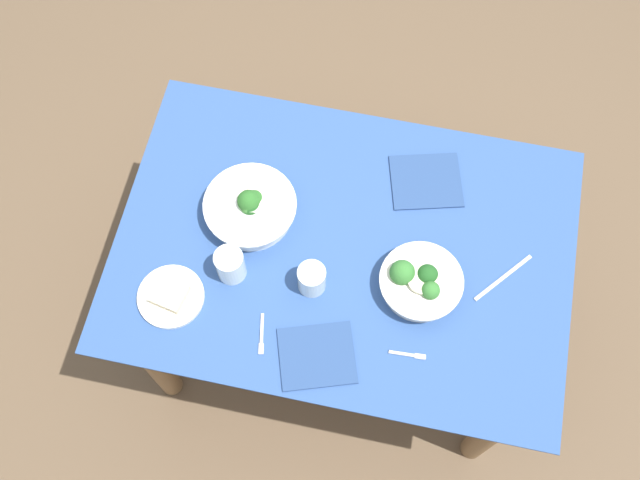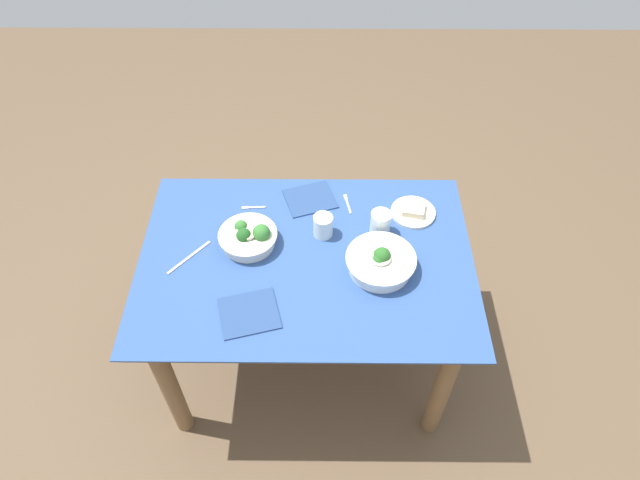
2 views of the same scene
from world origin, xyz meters
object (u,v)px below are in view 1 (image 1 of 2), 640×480
object	(u,v)px
water_glass_side	(230,265)
napkin_folded_lower	(317,356)
broccoli_bowl_near	(251,208)
bread_side_plate	(170,296)
table_knife_left	(503,278)
fork_by_far_bowl	(262,336)
fork_by_near_bowl	(409,355)
napkin_folded_upper	(426,181)
water_glass_center	(312,279)
broccoli_bowl_far	(419,282)

from	to	relation	value
water_glass_side	napkin_folded_lower	xyz separation A→B (m)	(-0.27, 0.18, -0.05)
broccoli_bowl_near	water_glass_side	world-z (taller)	broccoli_bowl_near
bread_side_plate	table_knife_left	distance (m)	0.88
broccoli_bowl_near	fork_by_far_bowl	bearing A→B (deg)	108.11
fork_by_far_bowl	fork_by_near_bowl	distance (m)	0.38
table_knife_left	napkin_folded_upper	distance (m)	0.35
table_knife_left	napkin_folded_lower	size ratio (longest dim) A/B	1.06
broccoli_bowl_near	bread_side_plate	world-z (taller)	broccoli_bowl_near
napkin_folded_lower	bread_side_plate	bearing A→B (deg)	-10.50
broccoli_bowl_near	table_knife_left	bearing A→B (deg)	176.05
broccoli_bowl_near	fork_by_far_bowl	distance (m)	0.35
fork_by_near_bowl	napkin_folded_lower	xyz separation A→B (m)	(0.23, 0.05, 0.00)
broccoli_bowl_near	fork_by_far_bowl	xyz separation A→B (m)	(-0.11, 0.33, -0.04)
bread_side_plate	napkin_folded_upper	xyz separation A→B (m)	(-0.60, -0.48, -0.01)
fork_by_far_bowl	water_glass_side	bearing A→B (deg)	-154.21
water_glass_side	fork_by_far_bowl	size ratio (longest dim) A/B	0.95
broccoli_bowl_near	napkin_folded_lower	bearing A→B (deg)	126.12
water_glass_center	water_glass_side	xyz separation A→B (m)	(0.21, 0.01, 0.01)
broccoli_bowl_far	napkin_folded_upper	xyz separation A→B (m)	(0.03, -0.31, -0.03)
water_glass_center	napkin_folded_lower	xyz separation A→B (m)	(-0.05, 0.19, -0.04)
fork_by_near_bowl	water_glass_center	bearing A→B (deg)	151.47
napkin_folded_upper	fork_by_far_bowl	bearing A→B (deg)	56.88
broccoli_bowl_near	fork_by_far_bowl	world-z (taller)	broccoli_bowl_near
bread_side_plate	fork_by_near_bowl	distance (m)	0.64
bread_side_plate	fork_by_far_bowl	distance (m)	0.26
broccoli_bowl_far	broccoli_bowl_near	size ratio (longest dim) A/B	0.87
fork_by_far_bowl	table_knife_left	xyz separation A→B (m)	(-0.59, -0.28, -0.00)
broccoli_bowl_far	water_glass_side	distance (m)	0.49
fork_by_far_bowl	napkin_folded_lower	distance (m)	0.15
water_glass_center	water_glass_side	bearing A→B (deg)	2.07
water_glass_side	table_knife_left	world-z (taller)	water_glass_side
broccoli_bowl_far	napkin_folded_lower	size ratio (longest dim) A/B	1.15
broccoli_bowl_near	bread_side_plate	size ratio (longest dim) A/B	1.44
table_knife_left	napkin_folded_upper	size ratio (longest dim) A/B	1.04
broccoli_bowl_far	water_glass_center	xyz separation A→B (m)	(0.27, 0.05, 0.01)
napkin_folded_lower	water_glass_side	bearing A→B (deg)	-33.55
fork_by_far_bowl	table_knife_left	size ratio (longest dim) A/B	0.53
water_glass_center	fork_by_far_bowl	world-z (taller)	water_glass_center
broccoli_bowl_far	fork_by_far_bowl	world-z (taller)	broccoli_bowl_far
broccoli_bowl_far	water_glass_side	size ratio (longest dim) A/B	2.14
bread_side_plate	water_glass_center	xyz separation A→B (m)	(-0.35, -0.11, 0.03)
napkin_folded_upper	napkin_folded_lower	size ratio (longest dim) A/B	1.02
broccoli_bowl_far	water_glass_side	bearing A→B (deg)	6.92
broccoli_bowl_far	napkin_folded_lower	xyz separation A→B (m)	(0.22, 0.24, -0.03)
bread_side_plate	napkin_folded_lower	world-z (taller)	bread_side_plate
broccoli_bowl_far	broccoli_bowl_near	distance (m)	0.49
broccoli_bowl_near	water_glass_center	distance (m)	0.27
broccoli_bowl_far	bread_side_plate	world-z (taller)	broccoli_bowl_far
table_knife_left	broccoli_bowl_near	bearing A→B (deg)	-53.52
water_glass_side	napkin_folded_lower	size ratio (longest dim) A/B	0.54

